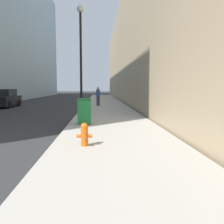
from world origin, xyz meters
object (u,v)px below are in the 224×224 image
object	(u,v)px
fire_hydrant	(84,134)
trash_bin	(84,111)
pedestrian_on_sidewalk	(98,96)
parked_sedan_near	(5,99)
lamppost	(81,49)

from	to	relation	value
fire_hydrant	trash_bin	xyz separation A→B (m)	(-0.24, 4.24, 0.25)
fire_hydrant	pedestrian_on_sidewalk	size ratio (longest dim) A/B	0.39
trash_bin	pedestrian_on_sidewalk	size ratio (longest dim) A/B	0.69
trash_bin	parked_sedan_near	distance (m)	13.71
fire_hydrant	lamppost	size ratio (longest dim) A/B	0.10
fire_hydrant	parked_sedan_near	bearing A→B (deg)	117.02
lamppost	parked_sedan_near	size ratio (longest dim) A/B	1.56
parked_sedan_near	lamppost	bearing A→B (deg)	-45.13
trash_bin	pedestrian_on_sidewalk	world-z (taller)	pedestrian_on_sidewalk
lamppost	pedestrian_on_sidewalk	bearing A→B (deg)	82.11
fire_hydrant	lamppost	xyz separation A→B (m)	(-0.65, 8.25, 3.57)
trash_bin	parked_sedan_near	xyz separation A→B (m)	(-7.70, 11.34, 0.02)
fire_hydrant	parked_sedan_near	distance (m)	17.49
pedestrian_on_sidewalk	trash_bin	bearing A→B (deg)	-92.95
lamppost	pedestrian_on_sidewalk	size ratio (longest dim) A/B	3.86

